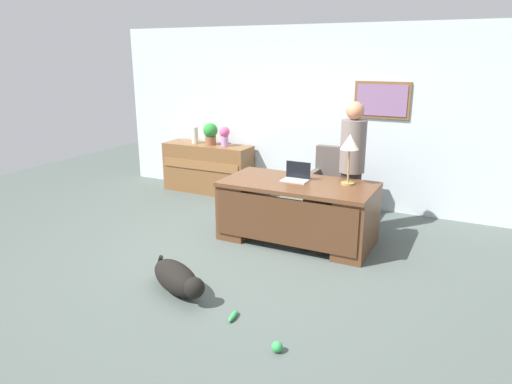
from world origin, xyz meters
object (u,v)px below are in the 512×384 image
object	(u,v)px
desk_lamp	(350,145)
potted_plant	(210,133)
desk	(297,210)
credenza	(208,168)
person_standing	(352,167)
dog_toy_bone	(233,316)
laptop	(296,176)
vase_empty	(195,135)
dog_lying	(178,279)
armchair	(332,187)
dog_toy_ball	(277,347)
vase_with_flowers	(225,135)

from	to	relation	value
desk_lamp	potted_plant	distance (m)	2.94
desk	credenza	distance (m)	2.59
desk_lamp	person_standing	bearing A→B (deg)	99.00
desk_lamp	dog_toy_bone	bearing A→B (deg)	-100.39
person_standing	dog_toy_bone	size ratio (longest dim) A/B	9.15
laptop	vase_empty	xyz separation A→B (m)	(-2.36, 1.29, 0.14)
credenza	dog_lying	world-z (taller)	credenza
person_standing	desk_lamp	world-z (taller)	person_standing
desk	laptop	size ratio (longest dim) A/B	5.83
armchair	person_standing	world-z (taller)	person_standing
person_standing	potted_plant	distance (m)	2.74
credenza	desk	bearing A→B (deg)	-32.80
dog_toy_ball	laptop	bearing A→B (deg)	108.56
credenza	desk_lamp	size ratio (longest dim) A/B	2.51
laptop	dog_toy_bone	distance (m)	2.22
vase_with_flowers	dog_toy_bone	size ratio (longest dim) A/B	1.71
credenza	dog_toy_bone	distance (m)	4.11
vase_empty	dog_toy_ball	size ratio (longest dim) A/B	3.02
laptop	dog_toy_ball	bearing A→B (deg)	-71.44
potted_plant	credenza	bearing A→B (deg)	-178.89
laptop	dog_toy_ball	xyz separation A→B (m)	(0.78, -2.33, -0.77)
credenza	person_standing	bearing A→B (deg)	-16.67
person_standing	dog_toy_ball	xyz separation A→B (m)	(0.22, -2.82, -0.84)
desk_lamp	dog_toy_bone	world-z (taller)	desk_lamp
armchair	vase_empty	world-z (taller)	vase_empty
credenza	person_standing	distance (m)	2.84
vase_empty	dog_toy_bone	size ratio (longest dim) A/B	1.48
dog_lying	vase_with_flowers	distance (m)	3.54
desk	dog_toy_ball	bearing A→B (deg)	-71.99
armchair	vase_with_flowers	xyz separation A→B (m)	(-1.97, 0.37, 0.54)
credenza	dog_toy_bone	world-z (taller)	credenza
vase_with_flowers	laptop	bearing A→B (deg)	-35.99
laptop	vase_with_flowers	bearing A→B (deg)	144.01
person_standing	dog_toy_ball	distance (m)	2.95
vase_with_flowers	vase_empty	xyz separation A→B (m)	(-0.58, 0.00, -0.05)
credenza	laptop	world-z (taller)	laptop
person_standing	dog_lying	world-z (taller)	person_standing
desk	dog_toy_bone	world-z (taller)	desk
desk	credenza	world-z (taller)	credenza
person_standing	potted_plant	xyz separation A→B (m)	(-2.61, 0.80, 0.13)
dog_lying	dog_toy_bone	world-z (taller)	dog_lying
credenza	armchair	xyz separation A→B (m)	(2.30, -0.37, 0.05)
dog_toy_ball	dog_toy_bone	size ratio (longest dim) A/B	0.49
person_standing	credenza	bearing A→B (deg)	163.33
desk	potted_plant	xyz separation A→B (m)	(-2.11, 1.41, 0.60)
dog_lying	potted_plant	distance (m)	3.65
person_standing	desk	bearing A→B (deg)	-130.03
credenza	vase_empty	xyz separation A→B (m)	(-0.24, 0.00, 0.55)
credenza	potted_plant	size ratio (longest dim) A/B	4.26
vase_empty	dog_lying	bearing A→B (deg)	-59.49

